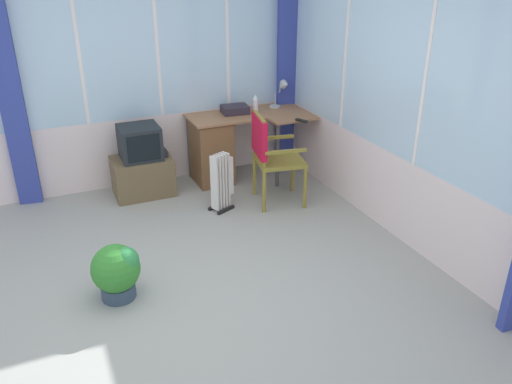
{
  "coord_description": "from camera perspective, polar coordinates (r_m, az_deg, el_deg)",
  "views": [
    {
      "loc": [
        -0.94,
        -3.28,
        2.48
      ],
      "look_at": [
        0.7,
        0.41,
        0.59
      ],
      "focal_mm": 36.33,
      "sensor_mm": 36.0,
      "label": 1
    }
  ],
  "objects": [
    {
      "name": "desk_lamp",
      "position": [
        6.24,
        2.99,
        11.21
      ],
      "size": [
        0.23,
        0.2,
        0.34
      ],
      "color": "#B2B7BC",
      "rests_on": "desk"
    },
    {
      "name": "paper_tray",
      "position": [
        6.05,
        -2.34,
        9.07
      ],
      "size": [
        0.32,
        0.25,
        0.09
      ],
      "primitive_type": "cube",
      "rotation": [
        0.0,
        0.0,
        -0.09
      ],
      "color": "#2B232F",
      "rests_on": "desk"
    },
    {
      "name": "north_window_panel",
      "position": [
        5.86,
        -14.71,
        13.38
      ],
      "size": [
        4.06,
        0.07,
        2.74
      ],
      "color": "silver",
      "rests_on": "ground"
    },
    {
      "name": "east_window_panel",
      "position": [
        4.58,
        18.16,
        9.81
      ],
      "size": [
        0.07,
        4.73,
        2.74
      ],
      "color": "silver",
      "rests_on": "ground"
    },
    {
      "name": "space_heater",
      "position": [
        5.36,
        -3.73,
        1.2
      ],
      "size": [
        0.29,
        0.25,
        0.62
      ],
      "color": "silver",
      "rests_on": "ground"
    },
    {
      "name": "potted_plant",
      "position": [
        4.16,
        -15.03,
        -8.31
      ],
      "size": [
        0.38,
        0.38,
        0.45
      ],
      "color": "#344558",
      "rests_on": "ground"
    },
    {
      "name": "desk",
      "position": [
        6.03,
        -4.37,
        4.97
      ],
      "size": [
        1.37,
        0.76,
        0.77
      ],
      "color": "#976743",
      "rests_on": "ground"
    },
    {
      "name": "tv_on_stand",
      "position": [
        5.8,
        -12.42,
        2.95
      ],
      "size": [
        0.64,
        0.44,
        0.79
      ],
      "color": "brown",
      "rests_on": "ground"
    },
    {
      "name": "curtain_corner",
      "position": [
        6.35,
        3.43,
        14.51
      ],
      "size": [
        0.24,
        0.09,
        2.64
      ],
      "primitive_type": "cube",
      "rotation": [
        0.0,
        0.0,
        -0.09
      ],
      "color": "#334197",
      "rests_on": "ground"
    },
    {
      "name": "wooden_armchair",
      "position": [
        5.38,
        1.31,
        4.82
      ],
      "size": [
        0.57,
        0.56,
        0.98
      ],
      "color": "olive",
      "rests_on": "ground"
    },
    {
      "name": "curtain_north_left",
      "position": [
        5.71,
        -25.71,
        10.96
      ],
      "size": [
        0.24,
        0.1,
        2.64
      ],
      "primitive_type": "cube",
      "rotation": [
        0.0,
        0.0,
        -0.14
      ],
      "color": "#334197",
      "rests_on": "ground"
    },
    {
      "name": "spray_bottle",
      "position": [
        6.05,
        -0.06,
        9.67
      ],
      "size": [
        0.06,
        0.06,
        0.22
      ],
      "color": "silver",
      "rests_on": "desk"
    },
    {
      "name": "ground",
      "position": [
        4.23,
        -6.57,
        -11.46
      ],
      "size": [
        5.06,
        5.73,
        0.06
      ],
      "primitive_type": "cube",
      "color": "#9A9A92"
    },
    {
      "name": "tv_remote",
      "position": [
        5.77,
        5.04,
        7.83
      ],
      "size": [
        0.1,
        0.16,
        0.02
      ],
      "primitive_type": "cube",
      "rotation": [
        0.0,
        0.0,
        0.38
      ],
      "color": "black",
      "rests_on": "desk"
    }
  ]
}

